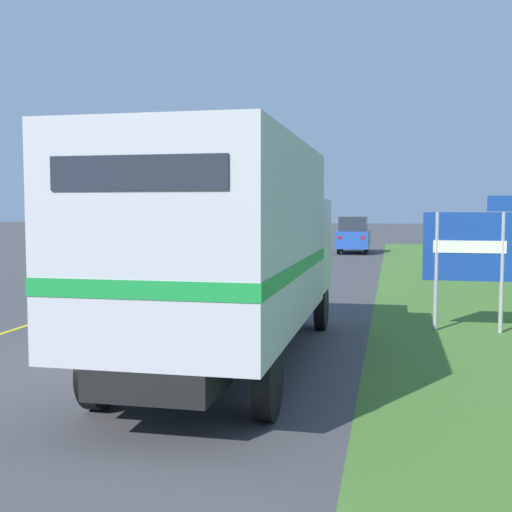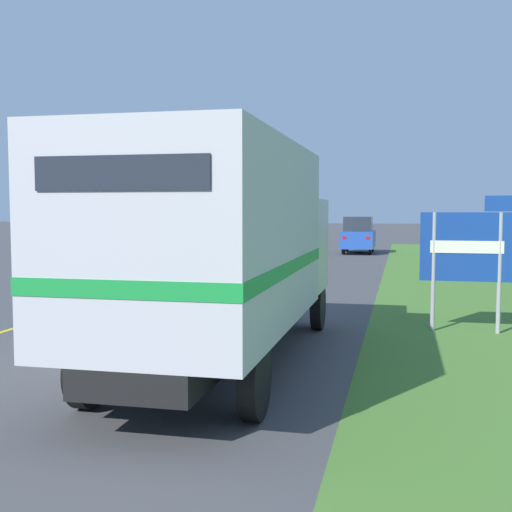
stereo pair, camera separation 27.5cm
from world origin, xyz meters
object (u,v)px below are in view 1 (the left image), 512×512
horse_trailer_truck (229,246)px  lead_car_blue_ahead (353,235)px  lead_car_white (247,246)px  highway_sign (471,249)px

horse_trailer_truck → lead_car_blue_ahead: (0.38, 27.24, -0.94)m
horse_trailer_truck → lead_car_white: bearing=101.8°
lead_car_blue_ahead → highway_sign: (3.78, -23.28, 0.69)m
lead_car_white → highway_sign: size_ratio=1.53×
lead_car_blue_ahead → highway_sign: 23.60m
horse_trailer_truck → lead_car_white: 16.29m
lead_car_white → highway_sign: (7.49, -11.95, 0.72)m
lead_car_white → lead_car_blue_ahead: bearing=71.9°
horse_trailer_truck → highway_sign: 5.75m
lead_car_white → highway_sign: highway_sign is taller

